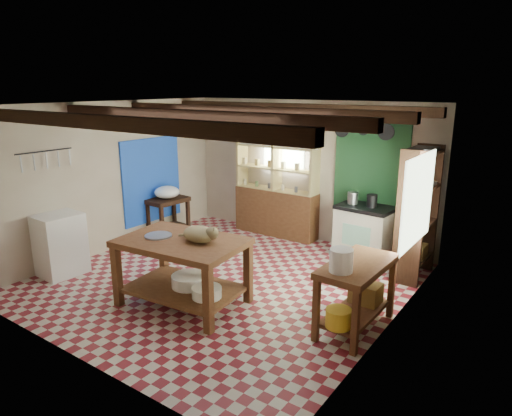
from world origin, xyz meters
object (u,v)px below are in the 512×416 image
Objects in this scene: work_table at (183,272)px; stove at (364,232)px; cat at (199,234)px; prep_table at (168,217)px; white_cabinet at (60,244)px; right_counter at (356,296)px.

work_table is 1.75× the size of stove.
stove is at bearing 54.63° from cat.
cat is (2.48, -1.84, 0.63)m from prep_table.
white_cabinet is at bearing -132.06° from stove.
prep_table is 3.15m from cat.
work_table reaches higher than right_counter.
prep_table is (-2.23, 1.92, -0.08)m from work_table.
right_counter is at bearing 12.53° from work_table.
cat is at bearing -105.39° from stove.
prep_table is at bearing 133.59° from work_table.
work_table is 0.61m from cat.
stove is 2.49m from right_counter.
right_counter is 2.09m from cat.
cat reaches higher than white_cabinet.
work_table is at bearing -160.26° from right_counter.
right_counter is at bearing -65.94° from stove.
white_cabinet is 2.13× the size of cat.
stove is at bearing 61.10° from work_table.
work_table is 2.26m from right_counter.
stove reaches higher than right_counter.
right_counter is at bearing -10.67° from prep_table.
right_counter is (0.85, -2.34, -0.02)m from stove.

